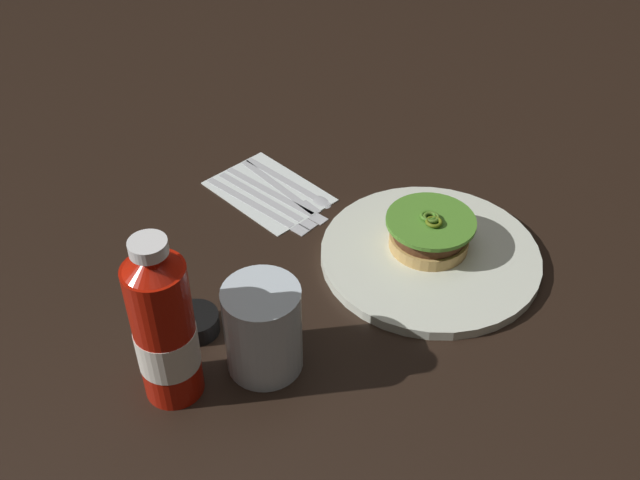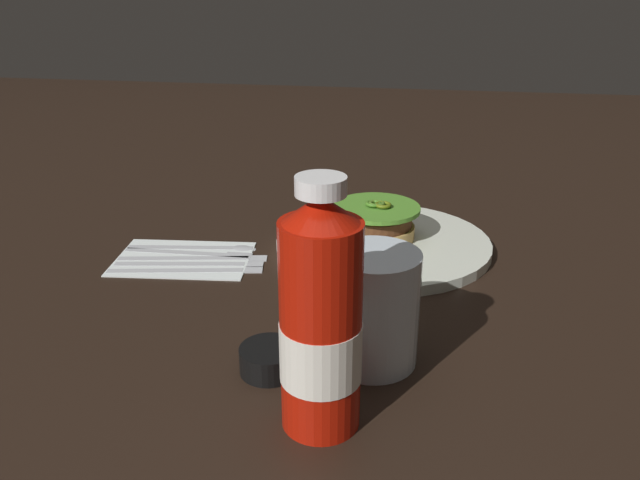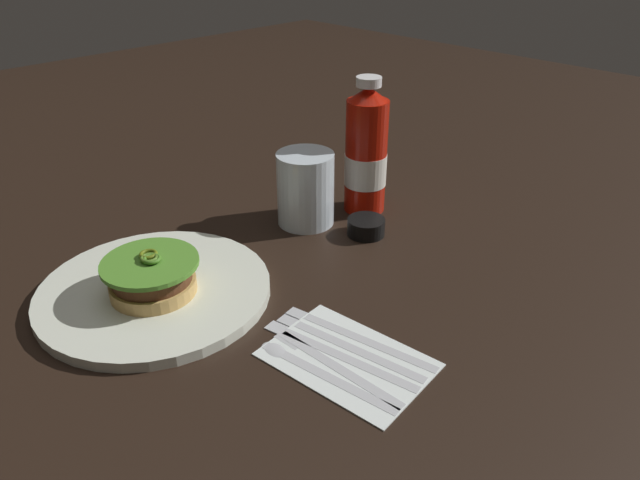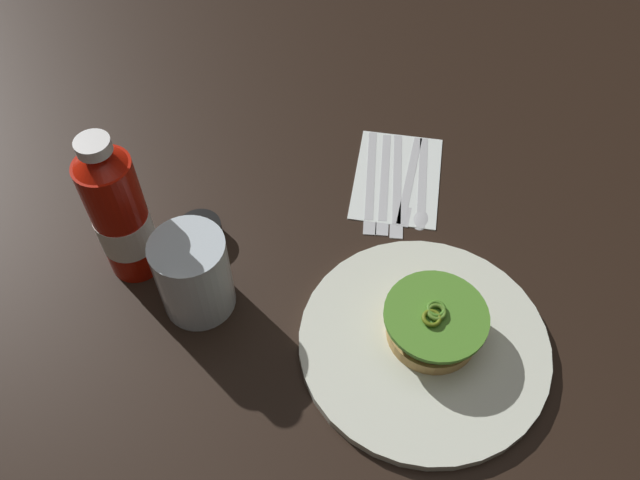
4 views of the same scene
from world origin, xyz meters
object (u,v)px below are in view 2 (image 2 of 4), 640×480
Objects in this scene: steak_knife at (202,256)px; fork_utensil at (199,251)px; ketchup_bottle at (321,323)px; napkin at (183,258)px; dinner_plate at (383,244)px; water_glass at (373,308)px; table_knife at (198,262)px; condiment_cup at (269,359)px; spoon_utensil at (210,246)px; burger_sandwich at (376,221)px; butter_knife at (195,267)px.

steak_knife and fork_utensil have the same top height.
ketchup_bottle is 1.22× the size of napkin.
fork_utensil is (-0.22, 0.32, -0.09)m from ketchup_bottle.
water_glass is (0.01, -0.28, 0.05)m from dinner_plate.
dinner_plate is at bearing 22.50° from table_knife.
water_glass is 0.11m from condiment_cup.
ketchup_bottle is at bearing -53.33° from table_knife.
dinner_plate is 1.52× the size of table_knife.
spoon_utensil is (-0.25, 0.24, -0.05)m from water_glass.
table_knife is 0.02m from steak_knife.
condiment_cup is at bearing 133.20° from ketchup_bottle.
steak_knife is (-0.25, 0.20, -0.05)m from water_glass.
ketchup_bottle is 0.40m from fork_utensil.
condiment_cup is (-0.07, -0.33, -0.02)m from burger_sandwich.
fork_utensil reaches higher than napkin.
ketchup_bottle reaches higher than water_glass.
spoon_utensil is (0.01, 0.02, 0.00)m from fork_utensil.
napkin is at bearing -160.29° from burger_sandwich.
dinner_plate is 1.67× the size of fork_utensil.
dinner_plate is 1.36× the size of ketchup_bottle.
water_glass is (0.02, -0.29, 0.02)m from burger_sandwich.
water_glass is at bearing -36.73° from table_knife.
ketchup_bottle is at bearing -57.69° from spoon_utensil.
ketchup_bottle is 0.37m from table_knife.
spoon_utensil is (-0.23, -0.05, -0.03)m from burger_sandwich.
steak_knife is (-0.15, 0.24, -0.01)m from condiment_cup.
water_glass is at bearing -35.91° from napkin.
steak_knife is 0.02m from fork_utensil.
fork_utensil is at bearing 125.01° from ketchup_bottle.
ketchup_bottle reaches higher than butter_knife.
condiment_cup is 0.32× the size of napkin.
spoon_utensil is at bearing 93.61° from butter_knife.
table_knife is at bearing -157.50° from dinner_plate.
dinner_plate reaches higher than butter_knife.
fork_utensil is at bearing -163.16° from burger_sandwich.
condiment_cup is at bearing -158.88° from water_glass.
butter_knife is (-0.22, -0.12, -0.03)m from burger_sandwich.
napkin is at bearing -162.34° from dinner_plate.
water_glass is at bearing 71.78° from ketchup_bottle.
ketchup_bottle reaches higher than spoon_utensil.
water_glass is 2.00× the size of condiment_cup.
burger_sandwich reaches higher than dinner_plate.
burger_sandwich is 0.25m from fork_utensil.
water_glass reaches higher than condiment_cup.
condiment_cup is at bearing -60.77° from spoon_utensil.
table_knife and steak_knife have the same top height.
fork_utensil is at bearing 139.83° from water_glass.
table_knife reaches higher than napkin.
burger_sandwich is 0.55× the size of ketchup_bottle.
dinner_plate is at bearing 26.29° from butter_knife.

